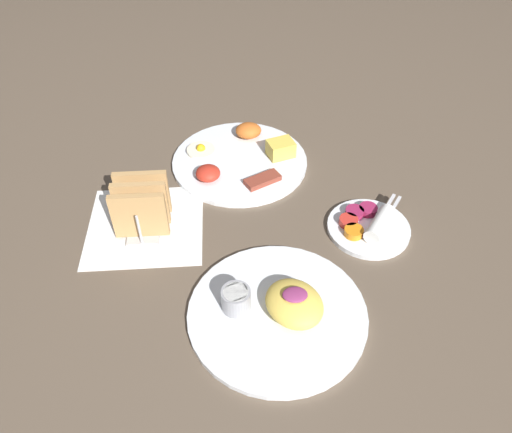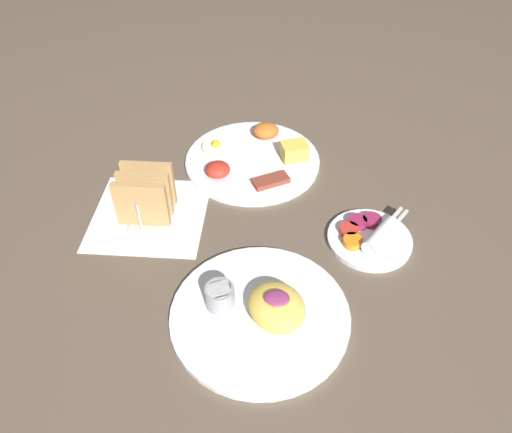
# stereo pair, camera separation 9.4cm
# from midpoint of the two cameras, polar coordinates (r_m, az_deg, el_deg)

# --- Properties ---
(ground_plane) EXTENTS (3.00, 3.00, 0.00)m
(ground_plane) POSITION_cam_midpoint_polar(r_m,az_deg,el_deg) (0.96, 2.95, -1.64)
(ground_plane) COLOR brown
(napkin_flat) EXTENTS (0.22, 0.22, 0.00)m
(napkin_flat) POSITION_cam_midpoint_polar(r_m,az_deg,el_deg) (1.00, -9.48, 0.08)
(napkin_flat) COLOR white
(napkin_flat) RESTS_ON ground_plane
(plate_breakfast) EXTENTS (0.30, 0.30, 0.05)m
(plate_breakfast) POSITION_cam_midpoint_polar(r_m,az_deg,el_deg) (1.11, 2.18, 6.61)
(plate_breakfast) COLOR white
(plate_breakfast) RESTS_ON ground_plane
(plate_condiments) EXTENTS (0.16, 0.16, 0.04)m
(plate_condiments) POSITION_cam_midpoint_polar(r_m,az_deg,el_deg) (0.96, 15.65, -2.36)
(plate_condiments) COLOR white
(plate_condiments) RESTS_ON ground_plane
(plate_foreground) EXTENTS (0.29, 0.29, 0.06)m
(plate_foreground) POSITION_cam_midpoint_polar(r_m,az_deg,el_deg) (0.82, 3.97, -10.93)
(plate_foreground) COLOR white
(plate_foreground) RESTS_ON ground_plane
(toast_rack) EXTENTS (0.10, 0.12, 0.10)m
(toast_rack) POSITION_cam_midpoint_polar(r_m,az_deg,el_deg) (0.97, -9.82, 2.23)
(toast_rack) COLOR #B7B7BC
(toast_rack) RESTS_ON ground_plane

